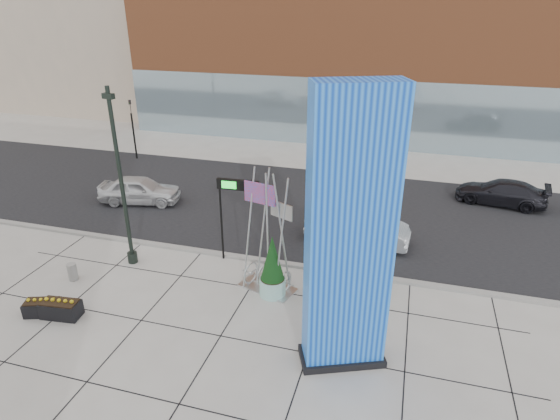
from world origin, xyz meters
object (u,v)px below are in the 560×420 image
(public_art_sculpture, at_px, (268,259))
(car_white_west, at_px, (140,190))
(concrete_bollard, at_px, (72,272))
(car_silver_mid, at_px, (358,227))
(blue_pylon, at_px, (349,243))
(lamp_post, at_px, (123,197))
(overhead_street_sign, at_px, (234,192))

(public_art_sculpture, height_order, car_white_west, public_art_sculpture)
(concrete_bollard, bearing_deg, car_silver_mid, 31.04)
(car_white_west, bearing_deg, car_silver_mid, -108.17)
(car_silver_mid, bearing_deg, blue_pylon, -171.89)
(public_art_sculpture, distance_m, concrete_bollard, 7.89)
(lamp_post, relative_size, public_art_sculpture, 1.51)
(car_white_west, bearing_deg, lamp_post, -163.81)
(concrete_bollard, distance_m, car_silver_mid, 12.26)
(car_white_west, distance_m, car_silver_mid, 12.12)
(blue_pylon, bearing_deg, public_art_sculpture, 114.53)
(overhead_street_sign, bearing_deg, lamp_post, -165.49)
(car_white_west, height_order, car_silver_mid, car_silver_mid)
(concrete_bollard, distance_m, overhead_street_sign, 7.19)
(blue_pylon, height_order, overhead_street_sign, blue_pylon)
(public_art_sculpture, bearing_deg, lamp_post, -164.83)
(concrete_bollard, xyz_separation_m, car_silver_mid, (10.50, 6.32, 0.41))
(lamp_post, height_order, concrete_bollard, lamp_post)
(lamp_post, relative_size, overhead_street_sign, 2.00)
(blue_pylon, bearing_deg, concrete_bollard, 149.30)
(concrete_bollard, distance_m, car_white_west, 7.79)
(lamp_post, distance_m, overhead_street_sign, 4.45)
(concrete_bollard, height_order, car_silver_mid, car_silver_mid)
(lamp_post, relative_size, car_silver_mid, 1.58)
(blue_pylon, height_order, concrete_bollard, blue_pylon)
(blue_pylon, xyz_separation_m, lamp_post, (-9.52, 3.41, -1.10))
(blue_pylon, distance_m, car_silver_mid, 8.57)
(public_art_sculpture, height_order, concrete_bollard, public_art_sculpture)
(overhead_street_sign, relative_size, car_white_west, 0.85)
(blue_pylon, relative_size, car_silver_mid, 1.82)
(lamp_post, relative_size, car_white_west, 1.70)
(blue_pylon, xyz_separation_m, overhead_street_sign, (-5.29, 4.77, -0.94))
(blue_pylon, xyz_separation_m, car_silver_mid, (-0.56, 7.87, -3.36))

